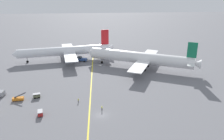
# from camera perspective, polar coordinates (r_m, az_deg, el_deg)

# --- Properties ---
(ground_plane) EXTENTS (600.00, 600.00, 0.00)m
(ground_plane) POSITION_cam_1_polar(r_m,az_deg,el_deg) (76.83, -2.64, -11.16)
(ground_plane) COLOR slate
(taxiway_stripe) EXTENTS (4.11, 119.96, 0.01)m
(taxiway_stripe) POSITION_cam_1_polar(r_m,az_deg,el_deg) (85.49, -5.48, -7.75)
(taxiway_stripe) COLOR yellow
(taxiway_stripe) RESTS_ON ground
(airliner_at_gate_left) EXTENTS (56.27, 38.70, 16.34)m
(airliner_at_gate_left) POSITION_cam_1_polar(r_m,az_deg,el_deg) (132.61, -11.57, 4.65)
(airliner_at_gate_left) COLOR white
(airliner_at_gate_left) RESTS_ON ground
(airliner_being_pushed) EXTENTS (54.47, 38.06, 15.74)m
(airliner_being_pushed) POSITION_cam_1_polar(r_m,az_deg,el_deg) (117.05, 7.16, 2.99)
(airliner_being_pushed) COLOR white
(airliner_being_pushed) RESTS_ON ground
(pushback_tug) EXTENTS (8.81, 4.80, 2.82)m
(pushback_tug) POSITION_cam_1_polar(r_m,az_deg,el_deg) (130.09, -7.64, 2.74)
(pushback_tug) COLOR #2D4C8C
(pushback_tug) RESTS_ON ground
(gse_baggage_cart_trailing) EXTENTS (2.10, 2.99, 1.71)m
(gse_baggage_cart_trailing) POSITION_cam_1_polar(r_m,az_deg,el_deg) (79.59, -17.49, -10.26)
(gse_baggage_cart_trailing) COLOR red
(gse_baggage_cart_trailing) RESTS_ON ground
(gse_belt_loader_portside) EXTENTS (5.03, 2.24, 3.02)m
(gse_belt_loader_portside) POSITION_cam_1_polar(r_m,az_deg,el_deg) (92.05, -22.38, -6.59)
(gse_belt_loader_portside) COLOR orange
(gse_belt_loader_portside) RESTS_ON ground
(gse_container_dolly_flat) EXTENTS (2.47, 3.38, 2.15)m
(gse_container_dolly_flat) POSITION_cam_1_polar(r_m,az_deg,el_deg) (97.84, -25.94, -5.31)
(gse_container_dolly_flat) COLOR slate
(gse_container_dolly_flat) RESTS_ON ground
(gse_baggage_cart_near_cluster) EXTENTS (3.03, 2.20, 1.71)m
(gse_baggage_cart_near_cluster) POSITION_cam_1_polar(r_m,az_deg,el_deg) (91.73, -18.30, -6.11)
(gse_baggage_cart_near_cluster) COLOR #666B4C
(gse_baggage_cart_near_cluster) RESTS_ON ground
(ground_crew_wing_walker_right) EXTENTS (0.36, 0.36, 1.76)m
(ground_crew_wing_walker_right) POSITION_cam_1_polar(r_m,az_deg,el_deg) (78.96, -2.54, -9.45)
(ground_crew_wing_walker_right) COLOR black
(ground_crew_wing_walker_right) RESTS_ON ground
(ground_crew_marshaller_foreground) EXTENTS (0.36, 0.49, 1.55)m
(ground_crew_marshaller_foreground) POSITION_cam_1_polar(r_m,az_deg,el_deg) (84.95, -8.41, -7.47)
(ground_crew_marshaller_foreground) COLOR #4C4C51
(ground_crew_marshaller_foreground) RESTS_ON ground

